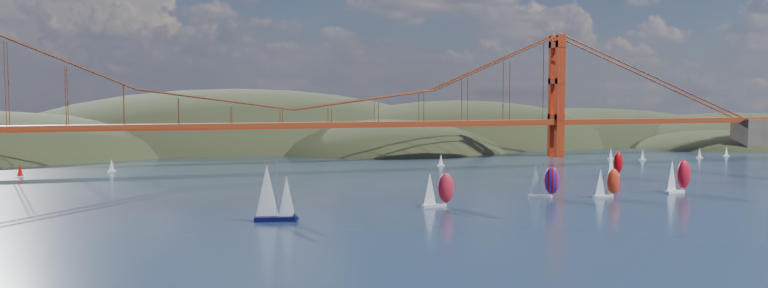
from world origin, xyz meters
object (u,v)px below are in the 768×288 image
racer_1 (607,182)px  racer_3 (614,163)px  racer_2 (678,176)px  sloop_navy (273,194)px  racer_0 (438,189)px  racer_rwb (543,181)px

racer_1 → racer_3: size_ratio=0.93×
racer_1 → racer_2: size_ratio=0.84×
racer_1 → sloop_navy: bearing=-172.4°
racer_0 → racer_2: 75.52m
racer_0 → racer_2: bearing=0.4°
racer_0 → racer_1: (50.63, 2.57, -0.39)m
sloop_navy → racer_rwb: (76.68, 16.20, -1.64)m
sloop_navy → racer_1: 94.03m
racer_0 → racer_rwb: size_ratio=1.00×
racer_1 → racer_2: 24.85m
sloop_navy → racer_0: sloop_navy is taller
racer_rwb → racer_1: bearing=8.7°
racer_1 → racer_2: racer_2 is taller
racer_1 → racer_0: bearing=-176.3°
racer_0 → racer_rwb: (33.98, 7.55, -0.02)m
sloop_navy → racer_2: bearing=16.3°
sloop_navy → racer_3: sloop_navy is taller
racer_rwb → racer_3: bearing=63.9°
sloop_navy → racer_3: size_ratio=1.46×
racer_0 → racer_3: 95.62m
sloop_navy → racer_2: sloop_navy is taller
racer_0 → racer_3: (83.36, 46.86, -0.06)m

